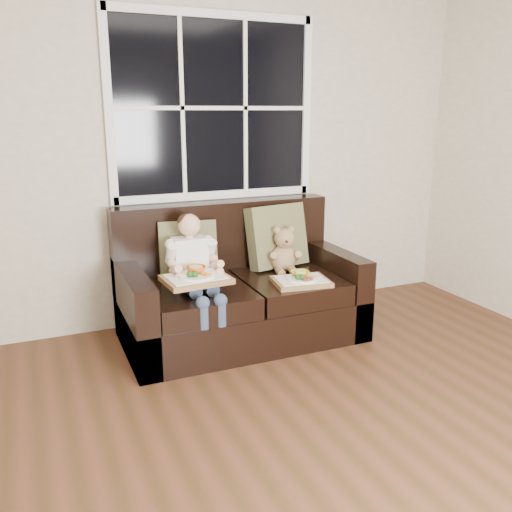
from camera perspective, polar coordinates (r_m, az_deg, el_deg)
name	(u,v)px	position (r m, az deg, el deg)	size (l,w,h in m)	color
room_walls	(422,123)	(1.98, 17.06, 13.26)	(4.52, 5.02, 2.71)	beige
window_back	(214,108)	(4.23, -4.45, 15.27)	(1.62, 0.04, 1.37)	black
loveseat	(238,295)	(4.02, -1.92, -4.14)	(1.70, 0.92, 0.96)	black
pillow_left	(188,249)	(3.96, -7.18, 0.70)	(0.44, 0.26, 0.43)	olive
pillow_right	(277,236)	(4.20, 2.22, 2.10)	(0.51, 0.30, 0.50)	olive
child	(194,264)	(3.71, -6.54, -0.80)	(0.34, 0.58, 0.77)	white
teddy_bear	(284,253)	(4.09, 2.99, 0.34)	(0.24, 0.29, 0.36)	tan
tray_left	(196,277)	(3.57, -6.32, -2.25)	(0.44, 0.35, 0.10)	#A27449
tray_right	(301,280)	(3.83, 4.76, -2.52)	(0.42, 0.34, 0.09)	#A27449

